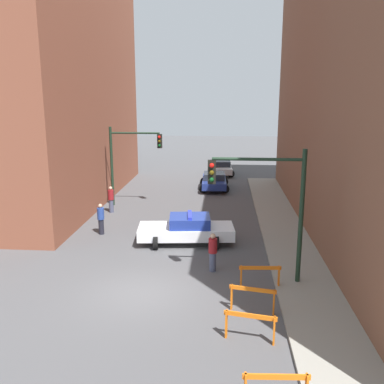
% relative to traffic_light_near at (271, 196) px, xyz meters
% --- Properties ---
extents(ground_plane, '(120.00, 120.00, 0.00)m').
position_rel_traffic_light_near_xyz_m(ground_plane, '(-4.73, -1.21, -3.53)').
color(ground_plane, '#4C4C4F').
extents(sidewalk_right, '(2.40, 44.00, 0.12)m').
position_rel_traffic_light_near_xyz_m(sidewalk_right, '(1.47, -1.21, -3.47)').
color(sidewalk_right, gray).
rests_on(sidewalk_right, ground_plane).
extents(building_corner_left, '(14.00, 20.00, 18.02)m').
position_rel_traffic_light_near_xyz_m(building_corner_left, '(-16.73, 12.79, 5.48)').
color(building_corner_left, brown).
rests_on(building_corner_left, ground_plane).
extents(traffic_light_near, '(3.64, 0.35, 5.20)m').
position_rel_traffic_light_near_xyz_m(traffic_light_near, '(0.00, 0.00, 0.00)').
color(traffic_light_near, black).
rests_on(traffic_light_near, sidewalk_right).
extents(traffic_light_far, '(3.44, 0.35, 5.20)m').
position_rel_traffic_light_near_xyz_m(traffic_light_far, '(-8.03, 11.39, -0.13)').
color(traffic_light_far, black).
rests_on(traffic_light_far, ground_plane).
extents(police_car, '(4.85, 2.64, 1.52)m').
position_rel_traffic_light_near_xyz_m(police_car, '(-3.56, 4.35, -2.81)').
color(police_car, white).
rests_on(police_car, ground_plane).
extents(parked_car_near, '(2.35, 4.34, 1.31)m').
position_rel_traffic_light_near_xyz_m(parked_car_near, '(-2.53, 16.75, -2.86)').
color(parked_car_near, navy).
rests_on(parked_car_near, ground_plane).
extents(parked_car_mid, '(2.43, 4.39, 1.31)m').
position_rel_traffic_light_near_xyz_m(parked_car_mid, '(-2.05, 22.92, -2.86)').
color(parked_car_mid, silver).
rests_on(parked_car_mid, ground_plane).
extents(pedestrian_crossing, '(0.46, 0.46, 1.66)m').
position_rel_traffic_light_near_xyz_m(pedestrian_crossing, '(-8.21, 5.38, -2.67)').
color(pedestrian_crossing, black).
rests_on(pedestrian_crossing, ground_plane).
extents(pedestrian_corner, '(0.51, 0.51, 1.66)m').
position_rel_traffic_light_near_xyz_m(pedestrian_corner, '(-8.78, 9.61, -2.67)').
color(pedestrian_corner, '#474C66').
rests_on(pedestrian_corner, ground_plane).
extents(pedestrian_sidewalk, '(0.44, 0.44, 1.66)m').
position_rel_traffic_light_near_xyz_m(pedestrian_sidewalk, '(-2.18, 1.00, -2.67)').
color(pedestrian_sidewalk, '#474C66').
rests_on(pedestrian_sidewalk, ground_plane).
extents(barrier_mid, '(1.58, 0.45, 0.90)m').
position_rel_traffic_light_near_xyz_m(barrier_mid, '(-0.91, -4.12, -2.91)').
color(barrier_mid, orange).
rests_on(barrier_mid, ground_plane).
extents(barrier_back, '(1.58, 0.46, 0.90)m').
position_rel_traffic_light_near_xyz_m(barrier_back, '(-0.73, -2.34, -2.91)').
color(barrier_back, orange).
rests_on(barrier_back, ground_plane).
extents(barrier_corner, '(1.60, 0.26, 0.90)m').
position_rel_traffic_light_near_xyz_m(barrier_corner, '(-0.33, -0.48, -2.91)').
color(barrier_corner, orange).
rests_on(barrier_corner, ground_plane).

